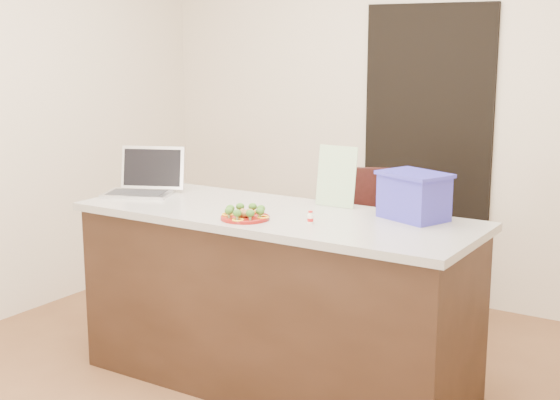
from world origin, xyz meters
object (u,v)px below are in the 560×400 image
Objects in this scene: laptop at (145,181)px; blue_box at (414,196)px; island at (275,299)px; chair at (376,244)px; plate at (245,217)px; napkin at (247,217)px; yogurt_bottle at (310,218)px.

laptop reaches higher than blue_box.
chair reaches higher than island.
blue_box is at bearing 32.59° from plate.
island is at bearing -25.36° from laptop.
chair is at bearing 79.20° from napkin.
laptop is 0.43× the size of chair.
blue_box is at bearing -76.14° from chair.
yogurt_bottle is (0.33, 0.05, 0.02)m from napkin.
plate is 3.82× the size of yogurt_bottle.
laptop is (-1.15, 0.14, 0.04)m from yogurt_bottle.
chair is at bearing 80.38° from plate.
island is 0.89m from blue_box.
plate is 0.62× the size of blue_box.
chair is at bearing 97.32° from yogurt_bottle.
chair is (1.03, 0.86, -0.41)m from laptop.
plate is at bearing -100.50° from island.
island is 0.57m from yogurt_bottle.
blue_box is at bearing 43.49° from yogurt_bottle.
island is 2.02× the size of chair.
napkin is at bearing -36.96° from laptop.
napkin is 0.33m from yogurt_bottle.
chair is (-0.50, 0.65, -0.46)m from blue_box.
plate is 1.80× the size of napkin.
laptop is 1.54m from blue_box.
island is 1.03m from laptop.
island is at bearing -139.32° from blue_box.
island is 8.73× the size of plate.
blue_box reaches higher than island.
napkin is at bearing -129.19° from blue_box.
blue_box reaches higher than napkin.
island is at bearing 79.50° from plate.
yogurt_bottle is at bearing 15.36° from plate.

